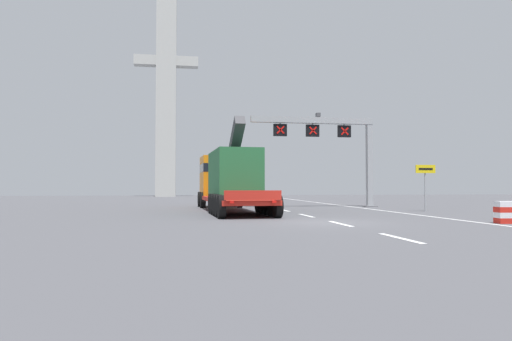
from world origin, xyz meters
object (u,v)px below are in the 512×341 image
Objects in this scene: exit_sign_yellow at (425,177)px; crash_barrier_striped at (508,212)px; bridge_pylon_distant at (166,85)px; overhead_lane_gantry at (331,136)px; heavy_haul_truck_red at (228,179)px.

exit_sign_yellow is 8.81m from crash_barrier_striped.
exit_sign_yellow is 45.94m from bridge_pylon_distant.
crash_barrier_striped is 53.70m from bridge_pylon_distant.
overhead_lane_gantry is at bearing 120.42° from exit_sign_yellow.
exit_sign_yellow is (11.54, -3.39, 0.07)m from heavy_haul_truck_red.
bridge_pylon_distant is at bearing 107.63° from crash_barrier_striped.
bridge_pylon_distant is at bearing 98.09° from heavy_haul_truck_red.
bridge_pylon_distant reaches higher than crash_barrier_striped.
bridge_pylon_distant is (-16.81, 40.42, 13.93)m from exit_sign_yellow.
crash_barrier_striped is at bearing -98.22° from exit_sign_yellow.
crash_barrier_striped is at bearing -80.48° from overhead_lane_gantry.
overhead_lane_gantry is 8.92m from heavy_haul_truck_red.
crash_barrier_striped is 0.03× the size of bridge_pylon_distant.
overhead_lane_gantry is 0.65× the size of heavy_haul_truck_red.
crash_barrier_striped is (-1.24, -8.57, -1.61)m from exit_sign_yellow.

